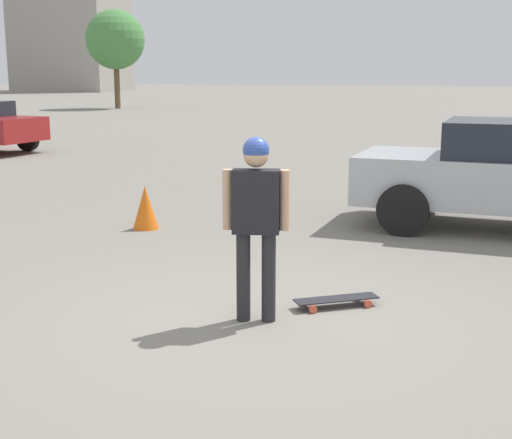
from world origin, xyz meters
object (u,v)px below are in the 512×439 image
at_px(car_parked_near, 507,173).
at_px(traffic_cone, 145,207).
at_px(person, 256,210).
at_px(skateboard, 336,300).

distance_m(car_parked_near, traffic_cone, 5.13).
distance_m(person, car_parked_near, 5.18).
height_order(skateboard, car_parked_near, car_parked_near).
bearing_deg(person, traffic_cone, 116.76).
xyz_separation_m(person, traffic_cone, (-3.32, -2.50, -0.71)).
bearing_deg(skateboard, traffic_cone, -72.17).
xyz_separation_m(person, car_parked_near, (-4.55, 2.45, -0.22)).
distance_m(person, skateboard, 1.28).
bearing_deg(person, skateboard, 30.57).
bearing_deg(skateboard, person, 9.84).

